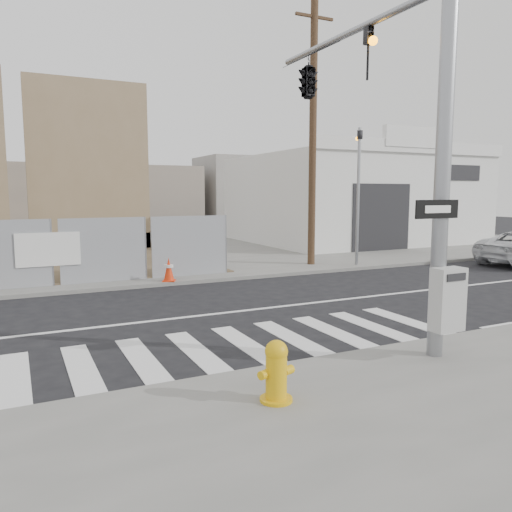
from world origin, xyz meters
name	(u,v)px	position (x,y,z in m)	size (l,w,h in m)	color
ground	(202,316)	(0.00, 0.00, 0.00)	(100.00, 100.00, 0.00)	black
sidewalk_far	(104,251)	(0.00, 14.00, 0.06)	(50.00, 20.00, 0.12)	slate
signal_pole	(344,101)	(2.49, -2.05, 4.78)	(0.96, 5.87, 7.00)	gray
far_signal_pole	(359,177)	(8.00, 4.60, 3.48)	(0.16, 0.20, 5.60)	gray
concrete_wall_right	(90,182)	(-0.50, 14.08, 3.38)	(5.50, 1.30, 8.00)	#7D674B
auto_shop	(352,199)	(14.00, 12.97, 2.54)	(12.00, 10.20, 5.95)	silver
utility_pole_right	(313,131)	(6.50, 5.50, 5.20)	(1.60, 0.28, 10.00)	#4C3523
fire_hydrant	(276,371)	(-0.85, -5.30, 0.53)	(0.57, 0.57, 0.83)	#DCA60C
traffic_cone_d	(169,270)	(0.43, 4.22, 0.48)	(0.51, 0.51, 0.74)	red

